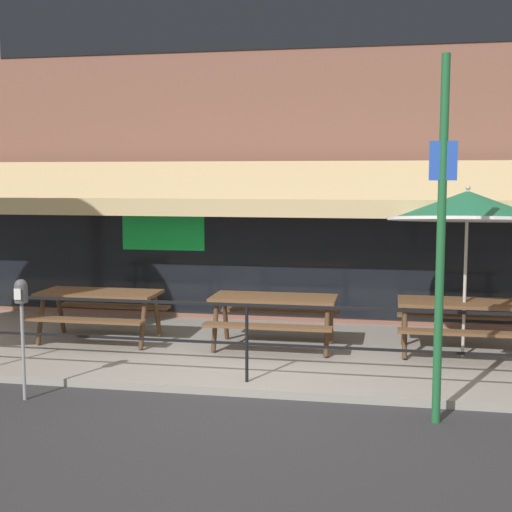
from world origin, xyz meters
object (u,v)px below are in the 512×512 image
object	(u,v)px
picnic_table_right	(463,312)
street_sign_pole	(441,237)
patio_umbrella_right	(467,207)
picnic_table_centre	(274,307)
picnic_table_left	(99,302)
parking_meter_near	(21,303)

from	to	relation	value
picnic_table_right	street_sign_pole	xyz separation A→B (m)	(-0.51, -2.61, 1.26)
picnic_table_right	patio_umbrella_right	world-z (taller)	patio_umbrella_right
picnic_table_centre	picnic_table_right	bearing A→B (deg)	2.13
picnic_table_centre	picnic_table_right	xyz separation A→B (m)	(2.66, 0.10, 0.00)
picnic_table_left	parking_meter_near	distance (m)	2.60
picnic_table_centre	street_sign_pole	xyz separation A→B (m)	(2.16, -2.51, 1.26)
patio_umbrella_right	parking_meter_near	bearing A→B (deg)	-152.93
picnic_table_right	parking_meter_near	distance (m)	5.86
picnic_table_centre	parking_meter_near	bearing A→B (deg)	-133.78
picnic_table_right	patio_umbrella_right	size ratio (longest dim) A/B	0.76
picnic_table_right	parking_meter_near	bearing A→B (deg)	-152.27
picnic_table_left	picnic_table_centre	world-z (taller)	same
picnic_table_left	picnic_table_right	distance (m)	5.33
picnic_table_left	patio_umbrella_right	xyz separation A→B (m)	(5.32, 0.09, 1.47)
picnic_table_centre	street_sign_pole	distance (m)	3.54
picnic_table_centre	street_sign_pole	bearing A→B (deg)	-49.31
picnic_table_left	parking_meter_near	size ratio (longest dim) A/B	1.27
parking_meter_near	picnic_table_right	bearing A→B (deg)	27.73
picnic_table_centre	patio_umbrella_right	distance (m)	3.04
patio_umbrella_right	street_sign_pole	distance (m)	2.59
patio_umbrella_right	parking_meter_near	size ratio (longest dim) A/B	1.68
picnic_table_right	parking_meter_near	world-z (taller)	parking_meter_near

